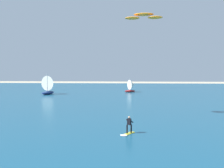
{
  "coord_description": "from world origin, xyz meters",
  "views": [
    {
      "loc": [
        2.17,
        -9.02,
        6.35
      ],
      "look_at": [
        0.75,
        17.14,
        4.7
      ],
      "focal_mm": 41.22,
      "sensor_mm": 36.0,
      "label": 1
    }
  ],
  "objects_px": {
    "kitesurfer": "(128,128)",
    "kite": "(144,16)",
    "sailboat_anchored_offshore": "(49,85)",
    "sailboat_near_shore": "(131,86)"
  },
  "relations": [
    {
      "from": "kitesurfer",
      "to": "sailboat_anchored_offshore",
      "type": "distance_m",
      "value": 40.34
    },
    {
      "from": "kite",
      "to": "sailboat_near_shore",
      "type": "relative_size",
      "value": 1.33
    },
    {
      "from": "kitesurfer",
      "to": "sailboat_near_shore",
      "type": "bearing_deg",
      "value": 88.37
    },
    {
      "from": "kite",
      "to": "sailboat_anchored_offshore",
      "type": "height_order",
      "value": "kite"
    },
    {
      "from": "sailboat_anchored_offshore",
      "to": "kite",
      "type": "bearing_deg",
      "value": -53.85
    },
    {
      "from": "sailboat_anchored_offshore",
      "to": "sailboat_near_shore",
      "type": "distance_m",
      "value": 20.54
    },
    {
      "from": "kitesurfer",
      "to": "kite",
      "type": "bearing_deg",
      "value": 76.65
    },
    {
      "from": "kitesurfer",
      "to": "kite",
      "type": "distance_m",
      "value": 14.57
    },
    {
      "from": "kitesurfer",
      "to": "sailboat_near_shore",
      "type": "xyz_separation_m",
      "value": [
        1.2,
        42.13,
        1.03
      ]
    },
    {
      "from": "sailboat_near_shore",
      "to": "kite",
      "type": "bearing_deg",
      "value": -88.77
    }
  ]
}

